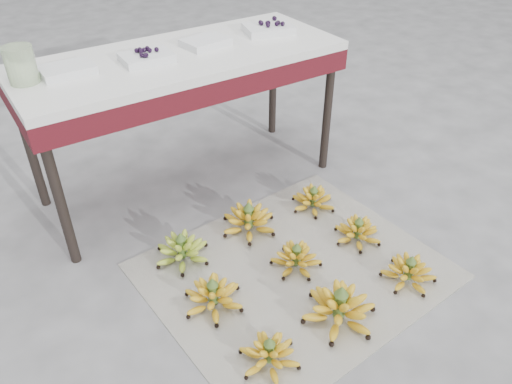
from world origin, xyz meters
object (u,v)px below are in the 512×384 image
bunch_front_center (339,308)px  glass_jar (21,65)px  vendor_table (182,70)px  bunch_back_center (249,220)px  tray_left (147,57)px  bunch_front_left (269,354)px  bunch_back_left (182,250)px  bunch_front_right (409,272)px  tray_right (205,42)px  bunch_back_right (313,200)px  newspaper_mat (294,271)px  tray_far_left (67,70)px  bunch_mid_right (358,232)px  tray_far_right (269,28)px  bunch_mid_center (296,258)px  bunch_mid_left (213,296)px

bunch_front_center → glass_jar: glass_jar is taller
vendor_table → bunch_back_center: bearing=-84.9°
tray_left → bunch_front_left: bearing=-96.4°
bunch_back_left → glass_jar: glass_jar is taller
bunch_front_right → tray_right: tray_right is taller
bunch_back_right → glass_jar: size_ratio=1.85×
newspaper_mat → glass_jar: bearing=129.7°
bunch_back_center → vendor_table: size_ratio=0.23×
newspaper_mat → bunch_front_left: (-0.38, -0.34, 0.05)m
tray_far_left → tray_right: (0.69, -0.01, -0.00)m
bunch_mid_right → tray_right: size_ratio=1.12×
bunch_back_center → tray_far_left: size_ratio=1.61×
bunch_back_center → tray_right: bearing=104.0°
bunch_back_left → tray_far_right: 1.26m
tray_left → newspaper_mat: bearing=-74.7°
tray_far_left → bunch_front_right: bearing=-52.2°
bunch_mid_right → tray_far_left: (-0.98, 0.92, 0.73)m
bunch_front_center → bunch_back_left: bunch_front_center is taller
bunch_front_left → bunch_mid_center: size_ratio=0.93×
newspaper_mat → tray_right: size_ratio=5.11×
newspaper_mat → bunch_back_right: size_ratio=4.34×
bunch_back_right → tray_far_right: bearing=95.8°
tray_far_left → bunch_back_center: bearing=-44.3°
bunch_front_right → bunch_mid_left: 0.86m
bunch_back_left → bunch_back_right: size_ratio=1.18×
newspaper_mat → bunch_back_right: 0.50m
bunch_front_center → bunch_mid_center: bearing=105.5°
bunch_front_left → bunch_back_center: bearing=56.6°
bunch_mid_right → bunch_back_right: bunch_back_right is taller
bunch_back_center → bunch_front_left: bearing=-92.4°
bunch_front_right → bunch_back_right: size_ratio=0.91×
bunch_mid_left → bunch_back_center: bunch_back_center is taller
bunch_mid_right → tray_right: 1.21m
bunch_back_center → bunch_back_right: size_ratio=1.28×
tray_far_left → tray_far_right: size_ratio=0.79×
tray_left → bunch_back_left: bearing=-105.9°
bunch_back_center → tray_far_left: bearing=160.6°
tray_right → tray_left: bearing=-172.8°
bunch_back_center → bunch_mid_right: bearing=-16.9°
bunch_back_right → glass_jar: glass_jar is taller
bunch_mid_left → bunch_mid_center: (0.43, -0.00, -0.01)m
bunch_front_center → bunch_back_right: bearing=81.7°
bunch_front_center → tray_right: size_ratio=1.63×
bunch_front_left → bunch_front_right: bunch_front_right is taller
bunch_back_center → tray_right: 0.92m
newspaper_mat → bunch_mid_left: bearing=177.1°
bunch_mid_right → tray_right: bearing=119.5°
bunch_mid_left → glass_jar: 1.26m
bunch_back_center → tray_left: (-0.23, 0.51, 0.73)m
bunch_mid_left → tray_far_left: size_ratio=1.36×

